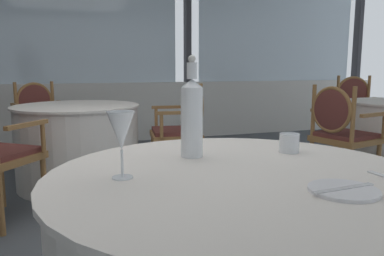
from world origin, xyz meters
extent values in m
plane|color=#4C5156|center=(0.00, 0.00, 0.00)|extent=(13.10, 13.10, 0.00)
cube|color=silver|center=(0.00, 3.46, 0.42)|extent=(10.08, 0.12, 0.85)
cube|color=silver|center=(0.00, 3.48, 1.70)|extent=(2.78, 0.02, 1.71)
cube|color=silver|center=(3.16, 3.48, 1.70)|extent=(2.78, 0.02, 1.71)
cube|color=#333338|center=(1.58, 3.46, 1.70)|extent=(0.08, 0.14, 1.71)
cube|color=#333338|center=(4.74, 3.46, 1.70)|extent=(0.08, 0.14, 1.71)
cylinder|color=white|center=(0.28, -1.02, 0.72)|extent=(1.22, 1.22, 0.02)
cylinder|color=white|center=(0.46, -1.28, 0.74)|extent=(0.19, 0.19, 0.01)
cube|color=silver|center=(0.46, -1.28, 0.74)|extent=(0.20, 0.03, 0.00)
cylinder|color=white|center=(0.21, -0.76, 0.86)|extent=(0.08, 0.08, 0.26)
cone|color=white|center=(0.21, -0.76, 1.01)|extent=(0.08, 0.08, 0.03)
cylinder|color=white|center=(0.21, -0.76, 1.05)|extent=(0.04, 0.04, 0.06)
sphere|color=silver|center=(0.21, -0.76, 1.09)|extent=(0.03, 0.03, 0.03)
cylinder|color=white|center=(-0.08, -0.96, 0.73)|extent=(0.06, 0.06, 0.00)
cylinder|color=white|center=(-0.08, -0.96, 0.78)|extent=(0.01, 0.01, 0.08)
cone|color=white|center=(-0.08, -0.96, 0.88)|extent=(0.08, 0.08, 0.12)
cylinder|color=white|center=(0.60, -0.81, 0.77)|extent=(0.08, 0.08, 0.08)
cylinder|color=white|center=(-0.12, 1.47, 0.72)|extent=(1.12, 1.12, 0.02)
cylinder|color=white|center=(-0.12, 1.47, 0.36)|extent=(1.08, 1.08, 0.71)
cube|color=olive|center=(-0.46, 2.31, 0.43)|extent=(0.60, 0.60, 0.05)
cube|color=brown|center=(-0.46, 2.31, 0.48)|extent=(0.55, 0.55, 0.04)
cylinder|color=olive|center=(-0.20, 2.19, 0.20)|extent=(0.04, 0.04, 0.41)
cylinder|color=olive|center=(-0.57, 2.05, 0.20)|extent=(0.04, 0.04, 0.41)
cylinder|color=olive|center=(-0.35, 2.57, 0.20)|extent=(0.04, 0.04, 0.41)
cylinder|color=olive|center=(-0.72, 2.42, 0.20)|extent=(0.04, 0.04, 0.41)
cylinder|color=olive|center=(-0.35, 2.57, 0.68)|extent=(0.04, 0.04, 0.45)
cylinder|color=olive|center=(-0.72, 2.42, 0.68)|extent=(0.04, 0.04, 0.45)
ellipsoid|color=brown|center=(-0.54, 2.50, 0.71)|extent=(0.38, 0.19, 0.38)
torus|color=olive|center=(-0.54, 2.50, 0.71)|extent=(0.38, 0.18, 0.39)
cube|color=olive|center=(-0.22, 2.38, 0.68)|extent=(0.17, 0.35, 0.03)
cylinder|color=olive|center=(-0.17, 2.25, 0.57)|extent=(0.03, 0.03, 0.22)
cube|color=olive|center=(-0.68, 2.19, 0.68)|extent=(0.17, 0.35, 0.03)
cylinder|color=olive|center=(-0.63, 2.06, 0.57)|extent=(0.03, 0.03, 0.22)
cylinder|color=olive|center=(-0.71, 1.05, 0.21)|extent=(0.04, 0.04, 0.42)
cylinder|color=olive|center=(-0.40, 0.80, 0.21)|extent=(0.04, 0.04, 0.42)
cylinder|color=olive|center=(-0.65, 0.48, 0.21)|extent=(0.04, 0.04, 0.42)
cube|color=olive|center=(-0.47, 0.63, 0.69)|extent=(0.26, 0.31, 0.03)
cylinder|color=olive|center=(-0.38, 0.74, 0.58)|extent=(0.03, 0.03, 0.22)
cube|color=olive|center=(0.76, 1.34, 0.43)|extent=(0.52, 0.52, 0.05)
cube|color=brown|center=(0.76, 1.34, 0.47)|extent=(0.48, 0.48, 0.04)
cylinder|color=olive|center=(0.54, 1.18, 0.20)|extent=(0.04, 0.04, 0.40)
cylinder|color=olive|center=(0.59, 1.57, 0.20)|extent=(0.04, 0.04, 0.40)
cylinder|color=olive|center=(0.93, 1.12, 0.20)|extent=(0.04, 0.04, 0.40)
cylinder|color=olive|center=(0.99, 1.51, 0.20)|extent=(0.04, 0.04, 0.40)
cylinder|color=olive|center=(0.93, 1.12, 0.69)|extent=(0.04, 0.04, 0.47)
cylinder|color=olive|center=(0.99, 1.51, 0.69)|extent=(0.04, 0.04, 0.47)
ellipsoid|color=brown|center=(0.98, 1.31, 0.71)|extent=(0.10, 0.39, 0.40)
torus|color=olive|center=(0.98, 1.31, 0.71)|extent=(0.09, 0.41, 0.41)
cube|color=olive|center=(0.71, 1.10, 0.67)|extent=(0.37, 0.09, 0.03)
cylinder|color=olive|center=(0.57, 1.12, 0.56)|extent=(0.03, 0.03, 0.22)
cube|color=olive|center=(0.78, 1.60, 0.67)|extent=(0.37, 0.09, 0.03)
cylinder|color=olive|center=(0.64, 1.62, 0.56)|extent=(0.03, 0.03, 0.22)
cube|color=olive|center=(3.21, 1.65, 0.44)|extent=(0.57, 0.57, 0.05)
cube|color=brown|center=(3.21, 1.65, 0.48)|extent=(0.53, 0.53, 0.04)
cylinder|color=olive|center=(3.34, 1.40, 0.21)|extent=(0.04, 0.04, 0.41)
cylinder|color=olive|center=(2.96, 1.51, 0.21)|extent=(0.04, 0.04, 0.41)
cylinder|color=olive|center=(3.46, 1.78, 0.21)|extent=(0.04, 0.04, 0.41)
cylinder|color=olive|center=(3.08, 1.89, 0.21)|extent=(0.04, 0.04, 0.41)
cylinder|color=olive|center=(3.46, 1.78, 0.71)|extent=(0.04, 0.04, 0.50)
cylinder|color=olive|center=(3.08, 1.89, 0.71)|extent=(0.04, 0.04, 0.50)
ellipsoid|color=brown|center=(3.27, 1.85, 0.74)|extent=(0.39, 0.16, 0.42)
torus|color=olive|center=(3.27, 1.85, 0.74)|extent=(0.43, 0.15, 0.43)
cube|color=olive|center=(3.44, 1.56, 0.68)|extent=(0.14, 0.36, 0.03)
cube|color=olive|center=(2.96, 1.70, 0.68)|extent=(0.14, 0.36, 0.03)
cylinder|color=olive|center=(2.92, 1.56, 0.57)|extent=(0.03, 0.03, 0.22)
cube|color=olive|center=(2.12, 0.62, 0.43)|extent=(0.55, 0.55, 0.05)
cube|color=brown|center=(2.12, 0.62, 0.48)|extent=(0.51, 0.51, 0.04)
cylinder|color=olive|center=(2.27, 0.86, 0.20)|extent=(0.04, 0.04, 0.41)
cylinder|color=olive|center=(2.36, 0.47, 0.20)|extent=(0.04, 0.04, 0.41)
cylinder|color=olive|center=(1.88, 0.76, 0.20)|extent=(0.04, 0.04, 0.41)
cylinder|color=olive|center=(1.97, 0.37, 0.20)|extent=(0.04, 0.04, 0.41)
cylinder|color=olive|center=(1.88, 0.76, 0.69)|extent=(0.04, 0.04, 0.46)
cylinder|color=olive|center=(1.97, 0.37, 0.69)|extent=(0.04, 0.04, 0.46)
ellipsoid|color=brown|center=(1.91, 0.57, 0.71)|extent=(0.14, 0.39, 0.38)
torus|color=olive|center=(1.91, 0.57, 0.71)|extent=(0.12, 0.39, 0.40)
cube|color=olive|center=(2.08, 0.86, 0.68)|extent=(0.37, 0.12, 0.03)
cylinder|color=olive|center=(2.22, 0.90, 0.57)|extent=(0.03, 0.03, 0.22)
cube|color=olive|center=(2.20, 0.38, 0.68)|extent=(0.37, 0.12, 0.03)
cylinder|color=olive|center=(2.33, 0.41, 0.57)|extent=(0.03, 0.03, 0.22)
camera|label=1|loc=(-0.24, -2.08, 1.06)|focal=35.54mm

